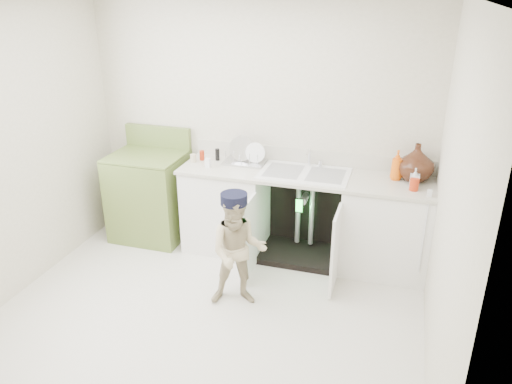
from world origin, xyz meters
TOP-DOWN VIEW (x-y plane):
  - ground at (0.00, 0.00)m, footprint 3.50×3.50m
  - room_shell at (0.00, 0.00)m, footprint 6.00×5.50m
  - counter_run at (0.59, 1.21)m, footprint 2.44×1.02m
  - avocado_stove at (-1.12, 1.18)m, footprint 0.75×0.65m
  - repair_worker at (0.19, 0.27)m, footprint 0.72×0.85m

SIDE VIEW (x-z plane):
  - ground at x=0.00m, z-range 0.00..0.00m
  - counter_run at x=0.59m, z-range -0.14..1.10m
  - avocado_stove at x=-1.12m, z-range -0.10..1.06m
  - repair_worker at x=0.19m, z-range 0.00..1.03m
  - room_shell at x=0.00m, z-range 0.62..1.88m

